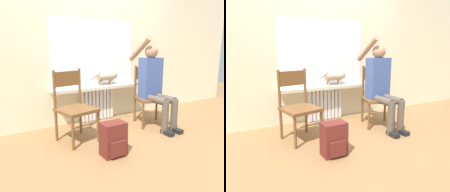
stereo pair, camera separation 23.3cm
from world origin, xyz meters
TOP-DOWN VIEW (x-y plane):
  - ground_plane at (0.00, 0.00)m, footprint 12.00×12.00m
  - wall_with_window at (0.00, 1.23)m, footprint 7.00×0.06m
  - radiator at (-0.00, 1.15)m, footprint 0.63×0.08m
  - windowsill at (0.00, 1.08)m, footprint 1.56×0.24m
  - window_glass at (0.00, 1.20)m, footprint 1.50×0.01m
  - chair_left at (-0.65, 0.54)m, footprint 0.53×0.53m
  - chair_right at (0.65, 0.54)m, footprint 0.56×0.56m
  - person at (0.64, 0.42)m, footprint 0.36×0.99m
  - cat at (0.18, 1.09)m, footprint 0.51×0.11m
  - backpack at (-0.44, -0.11)m, footprint 0.28×0.22m

SIDE VIEW (x-z plane):
  - ground_plane at x=0.00m, z-range 0.00..0.00m
  - backpack at x=-0.44m, z-range 0.00..0.39m
  - radiator at x=0.00m, z-range 0.00..0.56m
  - chair_left at x=-0.65m, z-range 0.00..0.95m
  - chair_right at x=0.65m, z-range 0.00..0.95m
  - windowsill at x=0.00m, z-range 0.56..0.61m
  - person at x=0.64m, z-range 0.00..1.40m
  - cat at x=0.18m, z-range 0.63..0.86m
  - window_glass at x=0.00m, z-range 0.61..1.68m
  - wall_with_window at x=0.00m, z-range 0.00..2.70m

